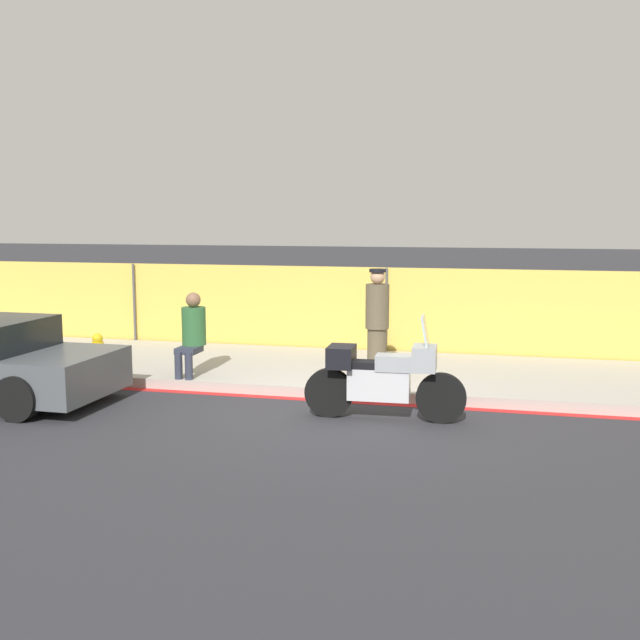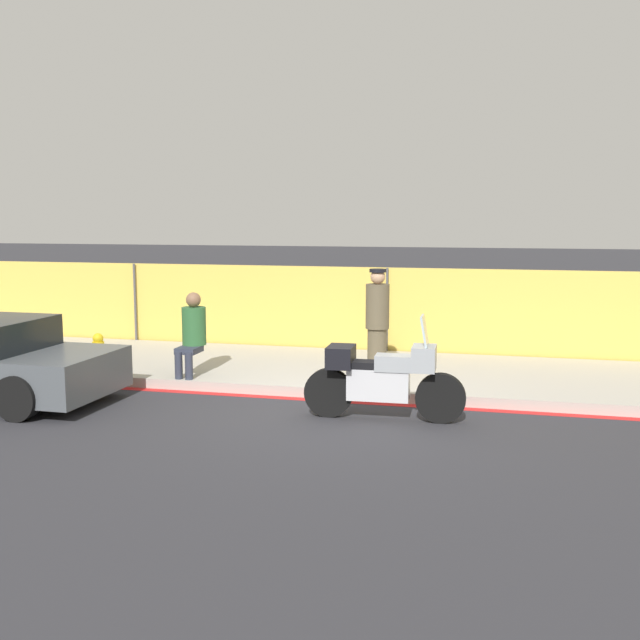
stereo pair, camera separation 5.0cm
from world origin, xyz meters
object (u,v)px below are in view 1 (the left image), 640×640
at_px(person_seated_on_curb, 192,330).
at_px(fire_hydrant, 98,349).
at_px(officer_standing, 377,320).
at_px(motorcycle, 383,377).

relative_size(person_seated_on_curb, fire_hydrant, 2.45).
bearing_deg(fire_hydrant, officer_standing, 6.09).
bearing_deg(person_seated_on_curb, fire_hydrant, 168.29).
bearing_deg(officer_standing, motorcycle, -78.59).
bearing_deg(motorcycle, fire_hydrant, 159.14).
relative_size(motorcycle, fire_hydrant, 3.99).
bearing_deg(officer_standing, fire_hydrant, -173.91).
height_order(officer_standing, person_seated_on_curb, officer_standing).
xyz_separation_m(motorcycle, officer_standing, (-0.48, 2.39, 0.47)).
distance_m(officer_standing, person_seated_on_curb, 3.13).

